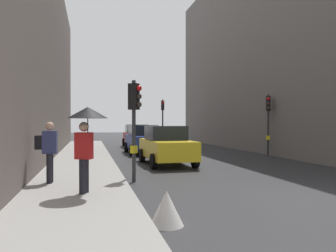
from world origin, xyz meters
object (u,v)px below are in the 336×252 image
traffic_light_near_right (134,112)px  car_blue_van (143,139)px  pedestrian_with_umbrella (87,125)px  pedestrian_with_grey_backpack (48,148)px  traffic_light_far_median (163,113)px  traffic_light_mid_street (268,114)px  warning_sign_triangle (167,208)px  car_yellow_taxi (166,145)px  car_red_sedan (137,136)px

traffic_light_near_right → car_blue_van: size_ratio=0.77×
car_blue_van → pedestrian_with_umbrella: pedestrian_with_umbrella is taller
pedestrian_with_grey_backpack → traffic_light_far_median: bearing=68.9°
traffic_light_mid_street → pedestrian_with_grey_backpack: (-11.09, -7.33, -1.26)m
pedestrian_with_grey_backpack → warning_sign_triangle: size_ratio=2.72×
warning_sign_triangle → pedestrian_with_umbrella: bearing=119.9°
warning_sign_triangle → car_blue_van: bearing=82.9°
car_yellow_taxi → car_blue_van: 5.78m
car_yellow_taxi → pedestrian_with_umbrella: size_ratio=1.99×
warning_sign_triangle → car_red_sedan: bearing=83.9°
pedestrian_with_umbrella → warning_sign_triangle: size_ratio=3.29×
traffic_light_near_right → pedestrian_with_grey_backpack: traffic_light_near_right is taller
car_red_sedan → pedestrian_with_umbrella: bearing=-101.5°
traffic_light_far_median → car_red_sedan: traffic_light_far_median is taller
car_yellow_taxi → car_blue_van: size_ratio=1.01×
traffic_light_mid_street → car_red_sedan: bearing=125.4°
car_blue_van → warning_sign_triangle: (-1.85, -14.91, -0.55)m
traffic_light_near_right → traffic_light_far_median: traffic_light_far_median is taller
traffic_light_near_right → car_red_sedan: bearing=82.1°
car_blue_van → pedestrian_with_grey_backpack: size_ratio=2.38×
traffic_light_mid_street → pedestrian_with_grey_backpack: bearing=-146.5°
traffic_light_far_median → pedestrian_with_grey_backpack: traffic_light_far_median is taller
traffic_light_near_right → car_blue_van: bearing=79.7°
traffic_light_mid_street → warning_sign_triangle: size_ratio=5.40×
car_blue_van → pedestrian_with_umbrella: (-3.32, -12.37, 0.96)m
car_yellow_taxi → car_blue_van: (-0.18, 5.77, 0.00)m
traffic_light_mid_street → pedestrian_with_grey_backpack: size_ratio=1.98×
pedestrian_with_umbrella → traffic_light_near_right: bearing=56.8°
car_blue_van → car_red_sedan: bearing=86.4°
traffic_light_near_right → car_yellow_taxi: bearing=65.1°
traffic_light_far_median → car_red_sedan: (-2.77, -3.32, -1.85)m
car_blue_van → warning_sign_triangle: bearing=-97.1°
traffic_light_mid_street → car_red_sedan: 11.02m
car_red_sedan → pedestrian_with_grey_backpack: 16.92m
traffic_light_mid_street → car_yellow_taxi: size_ratio=0.83×
car_red_sedan → traffic_light_mid_street: bearing=-54.6°
traffic_light_mid_street → pedestrian_with_umbrella: traffic_light_mid_street is taller
car_red_sedan → warning_sign_triangle: 20.66m
pedestrian_with_grey_backpack → pedestrian_with_umbrella: bearing=-58.1°
traffic_light_near_right → pedestrian_with_grey_backpack: 2.84m
traffic_light_near_right → traffic_light_mid_street: traffic_light_mid_street is taller
traffic_light_mid_street → pedestrian_with_umbrella: 13.52m
car_yellow_taxi → pedestrian_with_grey_backpack: 6.67m
traffic_light_mid_street → car_blue_van: (-6.67, 3.27, -1.54)m
car_red_sedan → car_blue_van: (-0.35, -5.63, 0.00)m
traffic_light_near_right → car_red_sedan: size_ratio=0.77×
pedestrian_with_umbrella → pedestrian_with_grey_backpack: size_ratio=1.21×
warning_sign_triangle → traffic_light_near_right: bearing=89.8°
car_blue_van → pedestrian_with_umbrella: size_ratio=1.97×
traffic_light_near_right → traffic_light_far_median: (4.96, 19.06, 0.48)m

